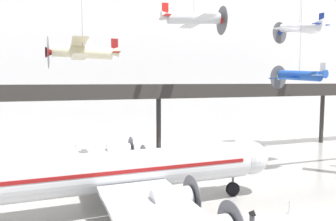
% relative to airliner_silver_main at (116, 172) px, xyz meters
% --- Properties ---
extents(hangar_back_wall, '(140.00, 3.00, 29.48)m').
position_rel_airliner_silver_main_xyz_m(hangar_back_wall, '(9.75, 29.94, 11.32)').
color(hangar_back_wall, white).
rests_on(hangar_back_wall, ground).
extents(mezzanine_walkway, '(110.00, 3.20, 10.43)m').
position_rel_airliner_silver_main_xyz_m(mezzanine_walkway, '(9.75, 17.76, 5.33)').
color(mezzanine_walkway, '#2D2B28').
rests_on(mezzanine_walkway, ground).
extents(airliner_silver_main, '(29.86, 33.71, 9.68)m').
position_rel_airliner_silver_main_xyz_m(airliner_silver_main, '(0.00, 0.00, 0.00)').
color(airliner_silver_main, silver).
rests_on(airliner_silver_main, ground).
extents(suspended_plane_cream_biplane, '(7.05, 8.66, 11.32)m').
position_rel_airliner_silver_main_xyz_m(suspended_plane_cream_biplane, '(-1.80, 7.24, 10.31)').
color(suspended_plane_cream_biplane, beige).
extents(suspended_plane_silver_racer, '(8.14, 9.97, 6.98)m').
position_rel_airliner_silver_main_xyz_m(suspended_plane_silver_racer, '(11.78, 11.05, 15.02)').
color(suspended_plane_silver_racer, silver).
extents(suspended_plane_white_twin, '(9.73, 8.10, 6.70)m').
position_rel_airliner_silver_main_xyz_m(suspended_plane_white_twin, '(31.08, 14.89, 15.50)').
color(suspended_plane_white_twin, silver).
extents(suspended_plane_blue_trainer, '(8.52, 7.05, 13.41)m').
position_rel_airliner_silver_main_xyz_m(suspended_plane_blue_trainer, '(23.54, 6.00, 8.06)').
color(suspended_plane_blue_trainer, '#1E4CAD').
extents(stanchion_barrier, '(0.36, 0.36, 1.08)m').
position_rel_airliner_silver_main_xyz_m(stanchion_barrier, '(13.34, -4.98, -3.10)').
color(stanchion_barrier, '#B2B5BA').
rests_on(stanchion_barrier, ground).
extents(info_sign_pedestal, '(0.24, 0.77, 1.24)m').
position_rel_airliner_silver_main_xyz_m(info_sign_pedestal, '(9.20, -5.85, -2.97)').
color(info_sign_pedestal, '#4C4C51').
rests_on(info_sign_pedestal, ground).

